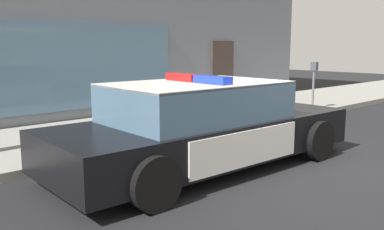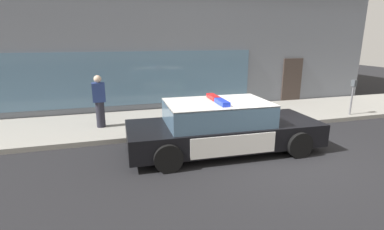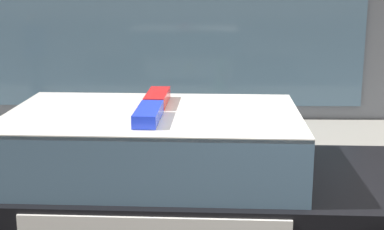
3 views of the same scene
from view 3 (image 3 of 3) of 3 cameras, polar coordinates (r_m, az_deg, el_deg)
name	(u,v)px [view 3 (image 3 of 3)]	position (r m, az deg, el deg)	size (l,w,h in m)	color
sidewalk	(275,151)	(8.48, 8.40, -3.64)	(48.00, 3.32, 0.15)	gray
police_cruiser	(170,183)	(5.38, -2.29, -6.94)	(5.24, 2.26, 1.49)	black
fire_hydrant	(235,145)	(7.24, 4.38, -3.04)	(0.34, 0.39, 0.73)	#4C994C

